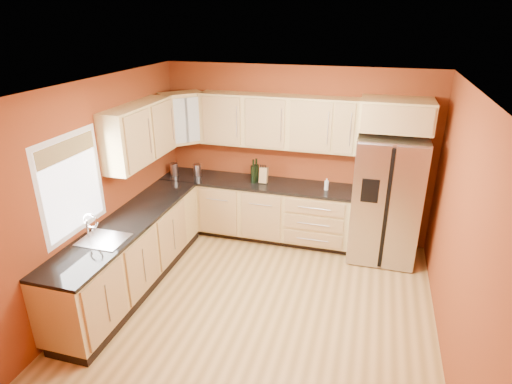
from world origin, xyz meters
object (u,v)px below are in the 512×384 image
soap_dispenser (326,184)px  wine_bottle_a (253,171)px  refrigerator (386,199)px  canister_left (197,170)px  knife_block (264,175)px

soap_dispenser → wine_bottle_a: bearing=-179.7°
refrigerator → canister_left: size_ratio=9.37×
refrigerator → canister_left: bearing=178.7°
canister_left → wine_bottle_a: 0.92m
wine_bottle_a → canister_left: bearing=177.7°
canister_left → soap_dispenser: (2.00, -0.03, -0.01)m
canister_left → knife_block: (1.06, 0.01, 0.02)m
wine_bottle_a → soap_dispenser: size_ratio=2.11×
wine_bottle_a → refrigerator: bearing=-0.9°
soap_dispenser → refrigerator: bearing=-2.4°
canister_left → soap_dispenser: size_ratio=1.11×
wine_bottle_a → soap_dispenser: 1.09m
wine_bottle_a → soap_dispenser: (1.09, 0.01, -0.09)m
refrigerator → knife_block: refrigerator is taller
refrigerator → canister_left: refrigerator is taller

